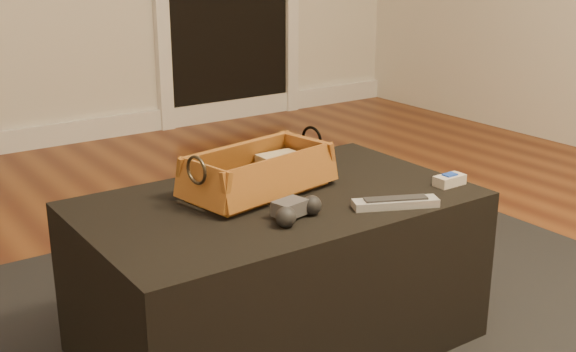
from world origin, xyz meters
TOP-DOWN VIEW (x-y plane):
  - baseboard at (0.00, 2.73)m, footprint 5.00×0.04m
  - area_rug at (0.04, 0.28)m, footprint 2.60×2.00m
  - ottoman at (0.04, 0.33)m, footprint 1.00×0.60m
  - tv_remote at (0.00, 0.38)m, footprint 0.22×0.11m
  - cloth_bundle at (0.12, 0.45)m, footprint 0.11×0.08m
  - wicker_basket at (0.02, 0.40)m, footprint 0.44×0.28m
  - game_controller at (-0.01, 0.18)m, footprint 0.16×0.11m
  - silver_remote at (0.24, 0.11)m, footprint 0.21×0.13m
  - cream_gadget at (0.47, 0.15)m, footprint 0.09×0.05m

SIDE VIEW (x-z plane):
  - area_rug at x=0.04m, z-range 0.00..0.01m
  - baseboard at x=0.00m, z-range 0.00..0.12m
  - ottoman at x=0.04m, z-range 0.01..0.43m
  - silver_remote at x=0.24m, z-range 0.43..0.46m
  - cream_gadget at x=0.47m, z-range 0.43..0.46m
  - game_controller at x=-0.01m, z-range 0.43..0.48m
  - tv_remote at x=0.00m, z-range 0.45..0.47m
  - cloth_bundle at x=0.12m, z-range 0.45..0.51m
  - wicker_basket at x=0.02m, z-range 0.41..0.55m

